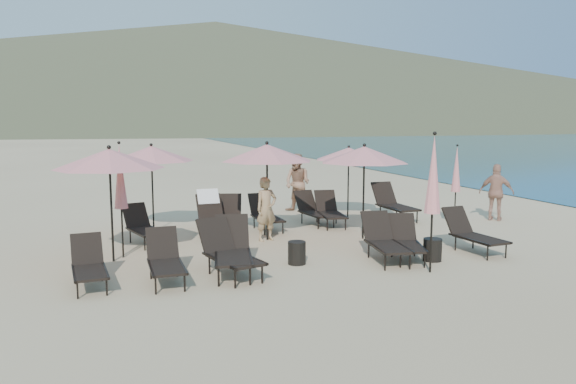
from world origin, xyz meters
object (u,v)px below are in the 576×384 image
object	(u,v)px
lounger_13	(228,251)
umbrella_open_0	(109,159)
lounger_11	(393,203)
lounger_12	(265,214)
lounger_1	(165,259)
beachgoer_c	(496,192)
lounger_6	(143,226)
umbrella_closed_0	(433,175)
lounger_8	(229,215)
side_table_0	(297,253)
lounger_0	(89,264)
lounger_7	(213,215)
umbrella_open_2	(364,155)
umbrella_open_1	(267,153)
umbrella_open_3	(151,154)
beachgoer_b	(297,183)
umbrella_open_4	(349,154)
umbrella_closed_2	(120,177)
lounger_3	(406,240)
umbrella_closed_1	(456,170)
lounger_10	(313,209)
side_table_1	(432,250)
beachgoer_a	(266,209)
lounger_5	(472,233)
lounger_4	(385,240)
lounger_9	(330,210)
lounger_2	(233,249)

from	to	relation	value
lounger_13	umbrella_open_0	bearing A→B (deg)	125.10
lounger_11	lounger_12	bearing A→B (deg)	-177.45
lounger_1	lounger_13	xyz separation A→B (m)	(1.20, 0.02, 0.05)
lounger_12	beachgoer_c	world-z (taller)	beachgoer_c
lounger_6	umbrella_closed_0	size ratio (longest dim) A/B	0.61
lounger_8	side_table_0	world-z (taller)	lounger_8
lounger_0	lounger_7	world-z (taller)	lounger_7
umbrella_open_2	umbrella_closed_0	bearing A→B (deg)	-92.67
umbrella_open_1	umbrella_open_2	world-z (taller)	umbrella_open_1
umbrella_open_3	beachgoer_b	bearing A→B (deg)	20.25
lounger_12	umbrella_open_4	world-z (taller)	umbrella_open_4
lounger_6	umbrella_closed_2	size ratio (longest dim) A/B	0.66
umbrella_closed_0	lounger_13	bearing A→B (deg)	163.89
lounger_3	umbrella_closed_1	world-z (taller)	umbrella_closed_1
lounger_8	lounger_7	bearing A→B (deg)	-124.05
lounger_10	umbrella_open_0	bearing A→B (deg)	-162.20
lounger_1	lounger_7	world-z (taller)	lounger_7
side_table_1	beachgoer_b	distance (m)	6.85
side_table_0	beachgoer_a	size ratio (longest dim) A/B	0.30
umbrella_open_1	umbrella_closed_0	size ratio (longest dim) A/B	0.89
lounger_3	lounger_5	xyz separation A→B (m)	(1.77, 0.08, 0.02)
lounger_1	lounger_12	bearing A→B (deg)	53.08
lounger_5	umbrella_closed_0	xyz separation A→B (m)	(-1.87, -1.18, 1.49)
lounger_10	beachgoer_c	size ratio (longest dim) A/B	0.97
lounger_4	lounger_13	xyz separation A→B (m)	(-3.42, -0.03, 0.03)
lounger_9	umbrella_open_4	bearing A→B (deg)	52.18
lounger_10	beachgoer_a	bearing A→B (deg)	-145.93
umbrella_open_0	side_table_0	bearing A→B (deg)	-22.52
lounger_12	umbrella_closed_0	bearing A→B (deg)	-70.91
umbrella_open_1	umbrella_closed_1	xyz separation A→B (m)	(5.48, -0.05, -0.57)
lounger_0	umbrella_closed_0	bearing A→B (deg)	-14.90
umbrella_open_1	umbrella_closed_2	distance (m)	3.60
umbrella_open_2	umbrella_closed_1	world-z (taller)	umbrella_open_2
lounger_8	lounger_9	size ratio (longest dim) A/B	1.02
umbrella_open_2	lounger_7	bearing A→B (deg)	155.13
lounger_6	side_table_0	size ratio (longest dim) A/B	3.50
lounger_10	beachgoer_a	size ratio (longest dim) A/B	1.03
lounger_6	umbrella_open_3	bearing A→B (deg)	58.45
lounger_2	lounger_9	world-z (taller)	lounger_2
lounger_7	lounger_11	distance (m)	5.65
lounger_8	umbrella_closed_0	bearing A→B (deg)	-45.02
lounger_7	lounger_9	bearing A→B (deg)	3.74
lounger_9	umbrella_open_1	distance (m)	3.09
lounger_5	side_table_0	size ratio (longest dim) A/B	3.51
lounger_5	lounger_3	bearing A→B (deg)	178.16
lounger_2	lounger_12	size ratio (longest dim) A/B	1.20
umbrella_open_3	side_table_1	distance (m)	7.56
lounger_0	lounger_3	world-z (taller)	lounger_3
lounger_4	lounger_5	bearing A→B (deg)	10.11
umbrella_open_3	umbrella_open_4	xyz separation A→B (m)	(5.83, 0.27, -0.14)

